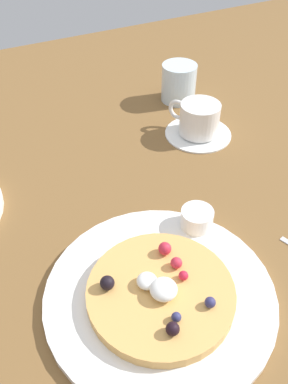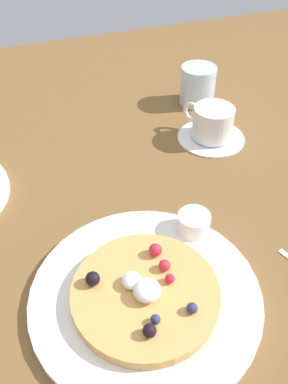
% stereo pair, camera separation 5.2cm
% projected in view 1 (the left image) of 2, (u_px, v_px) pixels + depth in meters
% --- Properties ---
extents(ground_plane, '(1.95, 1.40, 0.03)m').
position_uv_depth(ground_plane, '(113.00, 214.00, 0.66)').
color(ground_plane, brown).
extents(pancake_plate, '(0.29, 0.29, 0.01)m').
position_uv_depth(pancake_plate, '(160.00, 295.00, 0.52)').
color(pancake_plate, white).
rests_on(pancake_plate, ground_plane).
extents(pancake_with_berries, '(0.18, 0.18, 0.04)m').
position_uv_depth(pancake_with_berries, '(160.00, 292.00, 0.50)').
color(pancake_with_berries, '#DDA457').
rests_on(pancake_with_berries, pancake_plate).
extents(syrup_ramekin, '(0.05, 0.05, 0.03)m').
position_uv_depth(syrup_ramekin, '(197.00, 218.00, 0.59)').
color(syrup_ramekin, white).
rests_on(syrup_ramekin, pancake_plate).
extents(coffee_saucer, '(0.13, 0.13, 0.01)m').
position_uv_depth(coffee_saucer, '(198.00, 133.00, 0.80)').
color(coffee_saucer, white).
rests_on(coffee_saucer, ground_plane).
extents(coffee_cup, '(0.08, 0.10, 0.06)m').
position_uv_depth(coffee_cup, '(199.00, 118.00, 0.78)').
color(coffee_cup, white).
rests_on(coffee_cup, coffee_saucer).
extents(water_glass, '(0.07, 0.07, 0.08)m').
position_uv_depth(water_glass, '(179.00, 83.00, 0.88)').
color(water_glass, silver).
rests_on(water_glass, ground_plane).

